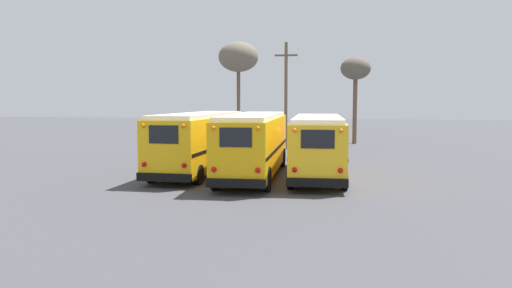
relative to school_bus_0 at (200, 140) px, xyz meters
The scene contains 7 objects.
ground_plane 3.70m from the school_bus_0, 13.10° to the right, with size 160.00×160.00×0.00m, color #424247.
school_bus_0 is the anchor object (origin of this frame).
school_bus_1 3.38m from the school_bus_0, 19.80° to the right, with size 2.90×10.93×3.20m.
school_bus_2 6.40m from the school_bus_0, ahead, with size 3.05×10.17×3.08m.
utility_pole 13.93m from the school_bus_0, 76.82° to the left, with size 1.80×0.26×8.41m.
bare_tree_0 20.01m from the school_bus_0, 95.77° to the left, with size 3.64×3.64×9.19m.
bare_tree_1 21.86m from the school_bus_0, 66.25° to the left, with size 2.67×2.67×7.71m.
Camera 1 is at (4.50, -25.19, 3.90)m, focal length 35.00 mm.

